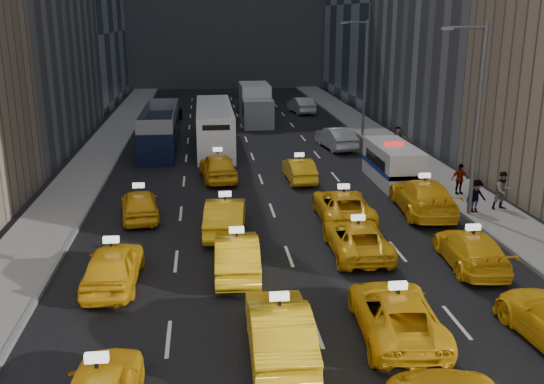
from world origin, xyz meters
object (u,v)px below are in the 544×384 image
Objects in this scene: nypd_van at (393,164)px; box_truck at (255,104)px; city_bus at (214,127)px; double_decker at (160,130)px.

box_truck is (-6.11, 20.90, 0.60)m from nypd_van.
nypd_van is 21.78m from box_truck.
nypd_van is at bearing -44.65° from city_bus.
city_bus is at bearing -114.98° from box_truck.
city_bus is at bearing 128.65° from nypd_van.
box_truck reaches higher than city_bus.
box_truck is (7.75, 10.59, 0.20)m from double_decker.
city_bus is 1.58× the size of box_truck.
nypd_van is 17.28m from double_decker.
city_bus reaches higher than double_decker.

